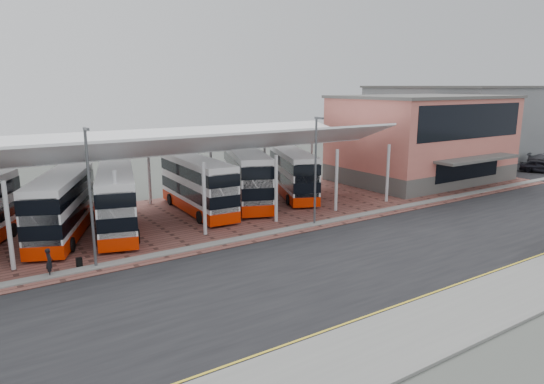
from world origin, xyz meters
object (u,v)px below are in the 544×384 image
at_px(bus_1, 62,207).
at_px(pedestrian, 49,262).
at_px(bus_5, 293,174).
at_px(bus_2, 117,202).
at_px(bus_3, 197,186).
at_px(bus_4, 247,177).
at_px(terminal, 422,138).
at_px(carpark_car_a, 540,166).

distance_m(bus_1, pedestrian, 7.35).
height_order(bus_5, pedestrian, bus_5).
relative_size(bus_2, bus_3, 0.99).
relative_size(bus_1, bus_4, 0.92).
height_order(terminal, pedestrian, terminal).
relative_size(bus_4, pedestrian, 7.39).
distance_m(terminal, bus_2, 33.92).
xyz_separation_m(bus_1, bus_5, (20.52, 1.57, -0.03)).
bearing_deg(carpark_car_a, terminal, 134.41).
bearing_deg(bus_3, bus_5, 4.97).
bearing_deg(bus_3, carpark_car_a, -4.76).
xyz_separation_m(bus_2, bus_4, (11.97, 2.18, 0.17)).
bearing_deg(bus_2, bus_5, 23.39).
distance_m(bus_1, bus_2, 3.59).
relative_size(bus_2, bus_5, 1.03).
relative_size(terminal, bus_5, 1.75).
xyz_separation_m(bus_1, bus_2, (3.55, -0.56, 0.01)).
relative_size(bus_3, pedestrian, 6.96).
height_order(terminal, bus_3, terminal).
bearing_deg(carpark_car_a, bus_5, 142.47).
xyz_separation_m(bus_3, pedestrian, (-12.69, -8.17, -1.42)).
relative_size(pedestrian, carpark_car_a, 0.35).
bearing_deg(bus_1, bus_3, 30.35).
bearing_deg(carpark_car_a, bus_4, 143.83).
bearing_deg(bus_1, bus_5, 28.01).
bearing_deg(bus_4, pedestrian, -132.72).
bearing_deg(bus_5, carpark_car_a, 11.68).
height_order(bus_2, bus_5, bus_2).
bearing_deg(bus_4, terminal, 18.86).
relative_size(bus_2, pedestrian, 6.92).
bearing_deg(carpark_car_a, bus_3, 145.40).
height_order(bus_1, bus_4, bus_4).
relative_size(bus_2, carpark_car_a, 2.44).
xyz_separation_m(terminal, bus_1, (-37.36, -0.66, -2.44)).
bearing_deg(bus_1, bus_4, 29.58).
bearing_deg(bus_4, bus_5, 20.85).
height_order(bus_3, bus_4, bus_4).
height_order(bus_4, carpark_car_a, bus_4).
xyz_separation_m(bus_4, carpark_car_a, (37.10, -6.17, -1.56)).
bearing_deg(bus_5, bus_1, -153.14).
height_order(pedestrian, carpark_car_a, pedestrian).
bearing_deg(bus_4, bus_2, -148.31).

